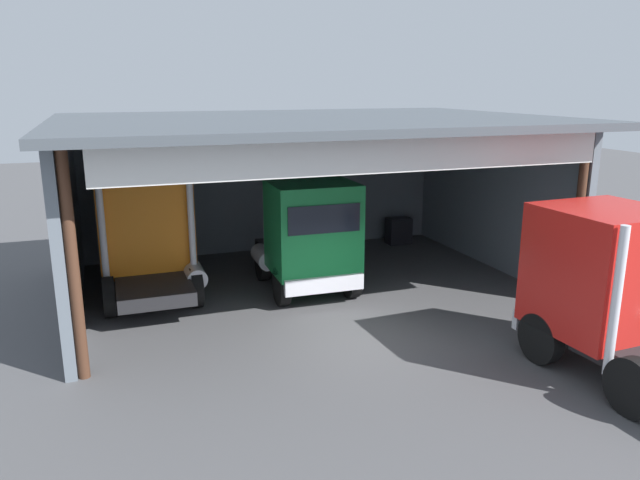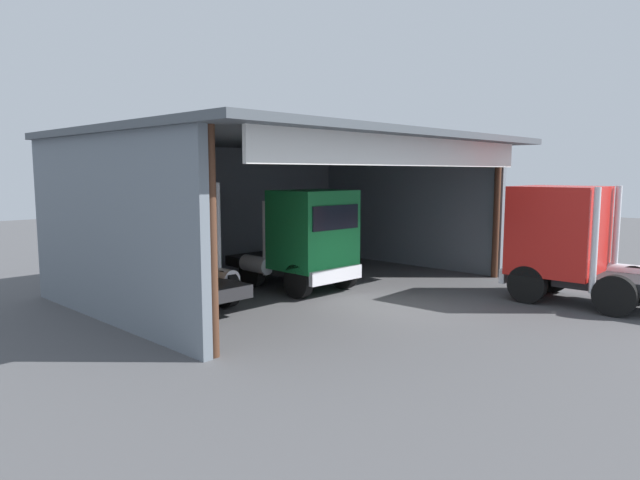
# 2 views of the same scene
# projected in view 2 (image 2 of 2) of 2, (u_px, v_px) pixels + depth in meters

# --- Properties ---
(ground_plane) EXTENTS (80.00, 80.00, 0.00)m
(ground_plane) POSITION_uv_depth(u_px,v_px,m) (397.00, 307.00, 16.43)
(ground_plane) COLOR #4C4C4F
(ground_plane) RESTS_ON ground
(workshop_shed) EXTENTS (13.78, 10.18, 5.08)m
(workshop_shed) POSITION_uv_depth(u_px,v_px,m) (279.00, 183.00, 19.52)
(workshop_shed) COLOR slate
(workshop_shed) RESTS_ON ground
(truck_orange_center_bay) EXTENTS (2.72, 4.28, 3.61)m
(truck_orange_center_bay) POSITION_uv_depth(u_px,v_px,m) (165.00, 246.00, 16.34)
(truck_orange_center_bay) COLOR orange
(truck_orange_center_bay) RESTS_ON ground
(truck_green_center_right_bay) EXTENTS (2.56, 4.87, 3.33)m
(truck_green_center_right_bay) POSITION_uv_depth(u_px,v_px,m) (305.00, 239.00, 18.59)
(truck_green_center_right_bay) COLOR #197F3D
(truck_green_center_right_bay) RESTS_ON ground
(truck_red_right_bay) EXTENTS (2.73, 5.09, 3.51)m
(truck_red_right_bay) POSITION_uv_depth(u_px,v_px,m) (568.00, 241.00, 17.01)
(truck_red_right_bay) COLOR red
(truck_red_right_bay) RESTS_ON ground
(oil_drum) EXTENTS (0.58, 0.58, 0.88)m
(oil_drum) POSITION_uv_depth(u_px,v_px,m) (273.00, 258.00, 22.98)
(oil_drum) COLOR #197233
(oil_drum) RESTS_ON ground
(tool_cart) EXTENTS (0.90, 0.60, 1.00)m
(tool_cart) POSITION_uv_depth(u_px,v_px,m) (320.00, 248.00, 25.29)
(tool_cart) COLOR black
(tool_cart) RESTS_ON ground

